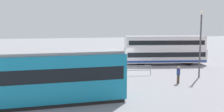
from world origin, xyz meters
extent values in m
plane|color=gray|center=(0.00, 0.00, 0.00)|extent=(160.00, 160.00, 0.00)
cube|color=white|center=(-5.95, -1.58, 1.27)|extent=(11.39, 4.64, 1.83)
cube|color=white|center=(-5.95, -1.58, 3.00)|extent=(11.05, 4.48, 1.63)
cube|color=black|center=(-5.95, -1.58, 1.49)|extent=(10.85, 4.56, 0.64)
cube|color=black|center=(-5.95, -1.58, 3.08)|extent=(10.51, 4.40, 0.60)
cube|color=#193FA5|center=(-5.95, -1.58, 0.60)|extent=(11.18, 4.64, 0.24)
cube|color=#B2B2B7|center=(-5.95, -1.58, 3.87)|extent=(11.05, 4.48, 0.10)
cylinder|color=black|center=(-2.57, -2.25, 0.50)|extent=(1.46, 2.62, 1.00)
cylinder|color=black|center=(-8.95, -0.99, 0.50)|extent=(1.46, 2.62, 1.00)
cube|color=teal|center=(10.62, 11.84, 1.82)|extent=(12.21, 2.70, 3.14)
cube|color=black|center=(10.62, 11.84, 2.13)|extent=(11.72, 2.73, 0.90)
cube|color=gray|center=(10.62, 11.84, 3.49)|extent=(11.96, 2.48, 0.20)
cube|color=black|center=(10.62, 11.84, 0.12)|extent=(11.96, 2.56, 0.25)
cylinder|color=#4C3F2D|center=(5.67, 6.26, 0.43)|extent=(0.14, 0.14, 0.87)
cylinder|color=#4C3F2D|center=(5.67, 6.48, 0.43)|extent=(0.14, 0.14, 0.87)
cylinder|color=maroon|center=(5.67, 6.37, 1.20)|extent=(0.32, 0.32, 0.67)
sphere|color=#8C6647|center=(5.67, 6.37, 1.65)|extent=(0.23, 0.23, 0.23)
cylinder|color=#4C3F2D|center=(-1.80, 9.11, 0.40)|extent=(0.14, 0.14, 0.80)
cylinder|color=#4C3F2D|center=(-1.98, 9.00, 0.40)|extent=(0.14, 0.14, 0.80)
cylinder|color=navy|center=(-1.89, 9.06, 1.10)|extent=(0.44, 0.44, 0.61)
sphere|color=beige|center=(-1.89, 9.06, 1.52)|extent=(0.22, 0.22, 0.22)
cube|color=gray|center=(3.62, 4.10, 1.05)|extent=(9.39, 1.38, 0.06)
cube|color=gray|center=(3.62, 4.10, 0.55)|extent=(9.39, 1.38, 0.06)
cylinder|color=gray|center=(-1.07, 4.76, 0.53)|extent=(0.07, 0.07, 1.05)
cylinder|color=gray|center=(3.62, 4.10, 0.53)|extent=(0.07, 0.07, 1.05)
cylinder|color=gray|center=(8.31, 3.44, 0.53)|extent=(0.07, 0.07, 1.05)
cylinder|color=slate|center=(6.81, 4.01, 1.13)|extent=(0.10, 0.10, 2.26)
cube|color=#1999D8|center=(6.80, 4.05, 1.84)|extent=(1.07, 0.32, 0.66)
cylinder|color=#4C4C51|center=(-5.41, 7.17, 3.23)|extent=(0.16, 0.16, 6.46)
sphere|color=#F2EFCC|center=(-5.41, 7.17, 6.61)|extent=(0.36, 0.36, 0.36)
camera|label=1|loc=(9.92, 28.90, 5.29)|focal=39.45mm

